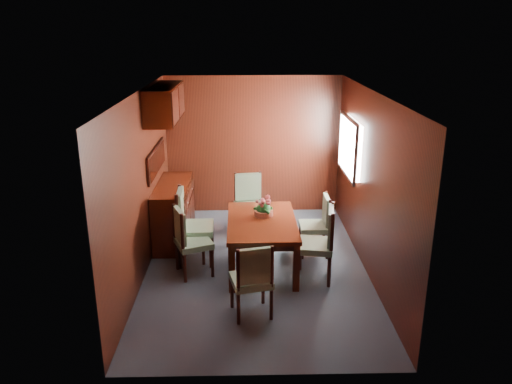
{
  "coord_description": "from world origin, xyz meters",
  "views": [
    {
      "loc": [
        -0.15,
        -6.23,
        3.19
      ],
      "look_at": [
        0.0,
        0.16,
        1.05
      ],
      "focal_mm": 35.0,
      "sensor_mm": 36.0,
      "label": 1
    }
  ],
  "objects_px": {
    "chair_left_near": "(188,238)",
    "chair_right_near": "(321,240)",
    "sideboard": "(174,212)",
    "flower_centerpiece": "(264,207)",
    "dining_table": "(262,227)",
    "chair_head": "(253,277)"
  },
  "relations": [
    {
      "from": "sideboard",
      "to": "flower_centerpiece",
      "type": "relative_size",
      "value": 5.02
    },
    {
      "from": "dining_table",
      "to": "chair_left_near",
      "type": "bearing_deg",
      "value": -168.84
    },
    {
      "from": "sideboard",
      "to": "chair_left_near",
      "type": "distance_m",
      "value": 1.23
    },
    {
      "from": "sideboard",
      "to": "dining_table",
      "type": "bearing_deg",
      "value": -36.25
    },
    {
      "from": "chair_left_near",
      "to": "chair_head",
      "type": "height_order",
      "value": "chair_left_near"
    },
    {
      "from": "flower_centerpiece",
      "to": "dining_table",
      "type": "bearing_deg",
      "value": -100.7
    },
    {
      "from": "chair_right_near",
      "to": "flower_centerpiece",
      "type": "xyz_separation_m",
      "value": [
        -0.73,
        0.53,
        0.26
      ]
    },
    {
      "from": "chair_left_near",
      "to": "chair_head",
      "type": "bearing_deg",
      "value": 16.44
    },
    {
      "from": "sideboard",
      "to": "dining_table",
      "type": "relative_size",
      "value": 0.94
    },
    {
      "from": "sideboard",
      "to": "flower_centerpiece",
      "type": "bearing_deg",
      "value": -30.91
    },
    {
      "from": "chair_left_near",
      "to": "chair_right_near",
      "type": "distance_m",
      "value": 1.74
    },
    {
      "from": "sideboard",
      "to": "flower_centerpiece",
      "type": "xyz_separation_m",
      "value": [
        1.36,
        -0.81,
        0.37
      ]
    },
    {
      "from": "chair_head",
      "to": "flower_centerpiece",
      "type": "xyz_separation_m",
      "value": [
        0.18,
        1.42,
        0.31
      ]
    },
    {
      "from": "chair_left_near",
      "to": "flower_centerpiece",
      "type": "bearing_deg",
      "value": 87.93
    },
    {
      "from": "dining_table",
      "to": "chair_right_near",
      "type": "relative_size",
      "value": 1.47
    },
    {
      "from": "chair_right_near",
      "to": "chair_head",
      "type": "distance_m",
      "value": 1.27
    },
    {
      "from": "sideboard",
      "to": "flower_centerpiece",
      "type": "distance_m",
      "value": 1.62
    },
    {
      "from": "dining_table",
      "to": "chair_head",
      "type": "distance_m",
      "value": 1.27
    },
    {
      "from": "chair_left_near",
      "to": "chair_right_near",
      "type": "xyz_separation_m",
      "value": [
        1.74,
        -0.16,
        0.03
      ]
    },
    {
      "from": "sideboard",
      "to": "flower_centerpiece",
      "type": "height_order",
      "value": "flower_centerpiece"
    },
    {
      "from": "dining_table",
      "to": "chair_head",
      "type": "relative_size",
      "value": 1.61
    },
    {
      "from": "sideboard",
      "to": "chair_right_near",
      "type": "xyz_separation_m",
      "value": [
        2.08,
        -1.34,
        0.11
      ]
    }
  ]
}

